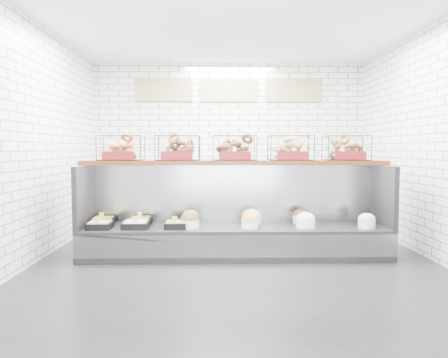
{
  "coord_description": "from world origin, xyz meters",
  "views": [
    {
      "loc": [
        -0.27,
        -5.43,
        1.42
      ],
      "look_at": [
        -0.14,
        0.45,
        1.01
      ],
      "focal_mm": 35.0,
      "sensor_mm": 36.0,
      "label": 1
    }
  ],
  "objects": [
    {
      "name": "prep_counter",
      "position": [
        -0.0,
        2.43,
        0.47
      ],
      "size": [
        4.0,
        0.6,
        1.2
      ],
      "color": "#93969B",
      "rests_on": "ground"
    },
    {
      "name": "room_shell",
      "position": [
        0.0,
        0.6,
        2.06
      ],
      "size": [
        5.02,
        5.51,
        3.01
      ],
      "color": "white",
      "rests_on": "ground"
    },
    {
      "name": "display_case",
      "position": [
        -0.01,
        0.34,
        0.33
      ],
      "size": [
        4.0,
        0.9,
        1.2
      ],
      "color": "black",
      "rests_on": "ground"
    },
    {
      "name": "bagel_shelf",
      "position": [
        -0.0,
        0.52,
        1.39
      ],
      "size": [
        4.1,
        0.5,
        0.4
      ],
      "color": "#411E0D",
      "rests_on": "display_case"
    },
    {
      "name": "ground",
      "position": [
        0.0,
        0.0,
        0.0
      ],
      "size": [
        5.5,
        5.5,
        0.0
      ],
      "primitive_type": "plane",
      "color": "black",
      "rests_on": "ground"
    }
  ]
}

